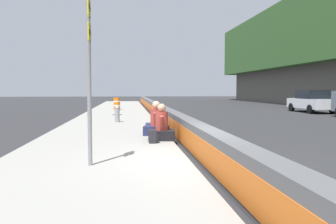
# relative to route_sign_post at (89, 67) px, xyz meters

# --- Properties ---
(ground_plane) EXTENTS (160.00, 160.00, 0.00)m
(ground_plane) POSITION_rel_route_sign_post_xyz_m (0.17, -2.65, -2.21)
(ground_plane) COLOR #2B2B2D
(ground_plane) RESTS_ON ground
(sidewalk_strip) EXTENTS (80.00, 4.40, 0.14)m
(sidewalk_strip) POSITION_rel_route_sign_post_xyz_m (0.17, 0.00, -2.14)
(sidewalk_strip) COLOR gray
(sidewalk_strip) RESTS_ON ground_plane
(jersey_barrier) EXTENTS (76.00, 0.45, 0.85)m
(jersey_barrier) POSITION_rel_route_sign_post_xyz_m (0.17, -2.64, -1.79)
(jersey_barrier) COLOR #545456
(jersey_barrier) RESTS_ON ground_plane
(route_sign_post) EXTENTS (0.44, 0.09, 3.60)m
(route_sign_post) POSITION_rel_route_sign_post_xyz_m (0.00, 0.00, 0.00)
(route_sign_post) COLOR gray
(route_sign_post) RESTS_ON sidewalk_strip
(fire_hydrant) EXTENTS (0.26, 0.46, 0.88)m
(fire_hydrant) POSITION_rel_route_sign_post_xyz_m (9.63, -0.26, -1.62)
(fire_hydrant) COLOR gray
(fire_hydrant) RESTS_ON sidewalk_strip
(seated_person_foreground) EXTENTS (0.78, 0.89, 1.16)m
(seated_person_foreground) POSITION_rel_route_sign_post_xyz_m (3.48, -1.86, -1.71)
(seated_person_foreground) COLOR black
(seated_person_foreground) RESTS_ON sidewalk_strip
(seated_person_middle) EXTENTS (0.88, 0.98, 1.21)m
(seated_person_middle) POSITION_rel_route_sign_post_xyz_m (4.69, -1.79, -1.69)
(seated_person_middle) COLOR #23284C
(seated_person_middle) RESTS_ON sidewalk_strip
(seated_person_rear) EXTENTS (0.70, 0.81, 1.09)m
(seated_person_rear) POSITION_rel_route_sign_post_xyz_m (5.93, -1.90, -1.73)
(seated_person_rear) COLOR #23284C
(seated_person_rear) RESTS_ON sidewalk_strip
(backpack) EXTENTS (0.32, 0.28, 0.40)m
(backpack) POSITION_rel_route_sign_post_xyz_m (2.87, -1.54, -1.88)
(backpack) COLOR #232328
(backpack) RESTS_ON sidewalk_strip
(construction_barrel) EXTENTS (0.54, 0.54, 0.95)m
(construction_barrel) POSITION_rel_route_sign_post_xyz_m (20.29, 0.11, -1.59)
(construction_barrel) COLOR orange
(construction_barrel) RESTS_ON sidewalk_strip
(parked_car_fourth) EXTENTS (4.51, 1.98, 1.71)m
(parked_car_fourth) POSITION_rel_route_sign_post_xyz_m (17.25, -14.74, -1.35)
(parked_car_fourth) COLOR silver
(parked_car_fourth) RESTS_ON ground_plane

